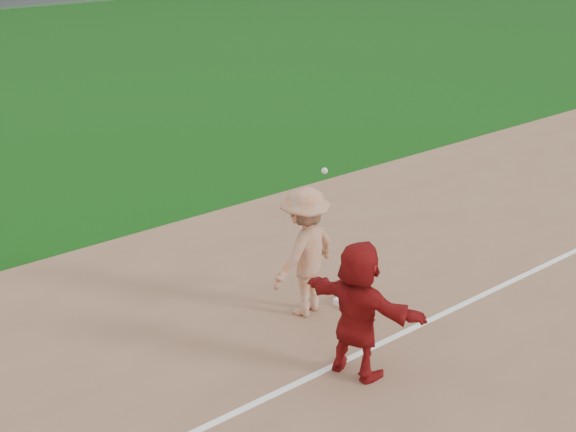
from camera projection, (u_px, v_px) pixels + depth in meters
ground at (346, 322)px, 11.35m from camera, size 160.00×160.00×0.00m
foul_line at (382, 343)px, 10.76m from camera, size 60.00×0.10×0.01m
first_base at (352, 301)px, 11.80m from camera, size 0.50×0.50×0.10m
base_runner at (358, 310)px, 9.71m from camera, size 1.07×1.95×2.00m
first_base_play at (305, 252)px, 11.20m from camera, size 1.51×1.09×2.43m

